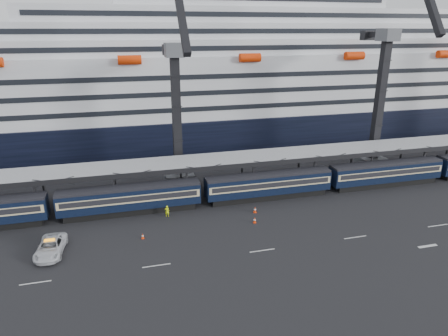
{
  "coord_description": "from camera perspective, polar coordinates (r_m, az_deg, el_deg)",
  "views": [
    {
      "loc": [
        -28.4,
        -41.42,
        23.99
      ],
      "look_at": [
        -14.82,
        10.0,
        5.33
      ],
      "focal_mm": 32.0,
      "sensor_mm": 36.0,
      "label": 1
    }
  ],
  "objects": [
    {
      "name": "canopy",
      "position": [
        65.03,
        11.81,
        2.16
      ],
      "size": [
        130.0,
        6.25,
        5.53
      ],
      "color": "gray",
      "rests_on": "ground"
    },
    {
      "name": "pickup_truck",
      "position": [
        49.53,
        -23.53,
        -10.32
      ],
      "size": [
        3.23,
        6.16,
        1.65
      ],
      "primitive_type": "imported",
      "rotation": [
        0.0,
        0.0,
        -0.08
      ],
      "color": "silver",
      "rests_on": "ground"
    },
    {
      "name": "traffic_cone_c",
      "position": [
        52.55,
        4.41,
        -7.41
      ],
      "size": [
        0.4,
        0.4,
        0.8
      ],
      "color": "red",
      "rests_on": "ground"
    },
    {
      "name": "traffic_cone_d",
      "position": [
        55.33,
        4.45,
        -5.94
      ],
      "size": [
        0.43,
        0.43,
        0.86
      ],
      "color": "red",
      "rests_on": "ground"
    },
    {
      "name": "lane_markings",
      "position": [
        56.75,
        27.68,
        -8.06
      ],
      "size": [
        111.0,
        4.27,
        0.02
      ],
      "color": "beige",
      "rests_on": "ground"
    },
    {
      "name": "ground",
      "position": [
        55.66,
        17.8,
        -7.21
      ],
      "size": [
        260.0,
        260.0,
        0.0
      ],
      "primitive_type": "plane",
      "color": "black",
      "rests_on": "ground"
    },
    {
      "name": "worker",
      "position": [
        54.37,
        -8.14,
        -6.12
      ],
      "size": [
        0.62,
        0.43,
        1.61
      ],
      "primitive_type": "imported",
      "rotation": [
        0.0,
        0.0,
        3.06
      ],
      "color": "#CAE40C",
      "rests_on": "ground"
    },
    {
      "name": "traffic_cone_b",
      "position": [
        49.74,
        -11.54,
        -9.49
      ],
      "size": [
        0.34,
        0.34,
        0.69
      ],
      "color": "red",
      "rests_on": "ground"
    },
    {
      "name": "crane_dark_near",
      "position": [
        61.79,
        -6.76,
        7.94
      ],
      "size": [
        4.5,
        17.75,
        35.08
      ],
      "color": "#44474B",
      "rests_on": "ground"
    },
    {
      "name": "cruise_ship",
      "position": [
        92.32,
        2.6,
        12.06
      ],
      "size": [
        214.09,
        28.84,
        34.0
      ],
      "color": "black",
      "rests_on": "ground"
    },
    {
      "name": "train",
      "position": [
        60.69,
        9.33,
        -1.98
      ],
      "size": [
        133.05,
        3.0,
        4.05
      ],
      "color": "black",
      "rests_on": "ground"
    },
    {
      "name": "crane_dark_mid",
      "position": [
        74.02,
        21.63,
        9.74
      ],
      "size": [
        4.5,
        18.24,
        39.64
      ],
      "color": "#44474B",
      "rests_on": "ground"
    }
  ]
}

